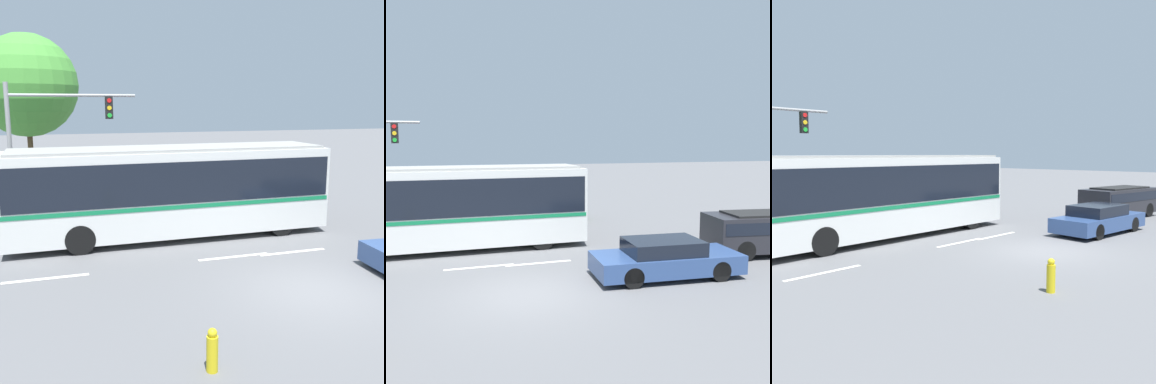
{
  "view_description": "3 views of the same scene",
  "coord_description": "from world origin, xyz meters",
  "views": [
    {
      "loc": [
        -6.56,
        -10.03,
        4.87
      ],
      "look_at": [
        -1.55,
        5.95,
        1.67
      ],
      "focal_mm": 42.86,
      "sensor_mm": 36.0,
      "label": 1
    },
    {
      "loc": [
        -2.2,
        -11.87,
        4.35
      ],
      "look_at": [
        3.48,
        5.9,
        2.19
      ],
      "focal_mm": 40.42,
      "sensor_mm": 36.0,
      "label": 2
    },
    {
      "loc": [
        -13.19,
        -8.57,
        3.43
      ],
      "look_at": [
        -1.19,
        2.75,
        2.0
      ],
      "focal_mm": 41.55,
      "sensor_mm": 36.0,
      "label": 3
    }
  ],
  "objects": [
    {
      "name": "city_bus",
      "position": [
        -2.32,
        6.08,
        1.91
      ],
      "size": [
        11.82,
        2.63,
        3.36
      ],
      "rotation": [
        0.0,
        0.0,
        0.0
      ],
      "color": "silver",
      "rests_on": "ground"
    },
    {
      "name": "sedan_foreground",
      "position": [
        4.64,
        0.25,
        0.6
      ],
      "size": [
        4.88,
        2.23,
        1.24
      ],
      "rotation": [
        0.0,
        0.0,
        -0.08
      ],
      "color": "navy",
      "rests_on": "ground"
    },
    {
      "name": "lane_stripe_mid",
      "position": [
        1.07,
        3.01,
        0.01
      ],
      "size": [
        2.4,
        0.16,
        0.01
      ],
      "primitive_type": "cube",
      "color": "silver",
      "rests_on": "ground"
    },
    {
      "name": "lane_stripe_near",
      "position": [
        -1.01,
        3.14,
        0.01
      ],
      "size": [
        2.4,
        0.16,
        0.01
      ],
      "primitive_type": "cube",
      "color": "silver",
      "rests_on": "ground"
    },
    {
      "name": "ground_plane",
      "position": [
        0.0,
        0.0,
        0.0
      ],
      "size": [
        140.0,
        140.0,
        0.0
      ],
      "primitive_type": "plane",
      "color": "#5B5B5E"
    },
    {
      "name": "flowering_hedge",
      "position": [
        0.6,
        11.01,
        0.73
      ],
      "size": [
        9.8,
        1.03,
        1.49
      ],
      "color": "#286028",
      "rests_on": "ground"
    },
    {
      "name": "suv_left_lane",
      "position": [
        9.91,
        1.66,
        0.96
      ],
      "size": [
        4.96,
        2.6,
        1.64
      ],
      "rotation": [
        0.0,
        0.0,
        -0.15
      ],
      "color": "#232328",
      "rests_on": "ground"
    }
  ]
}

